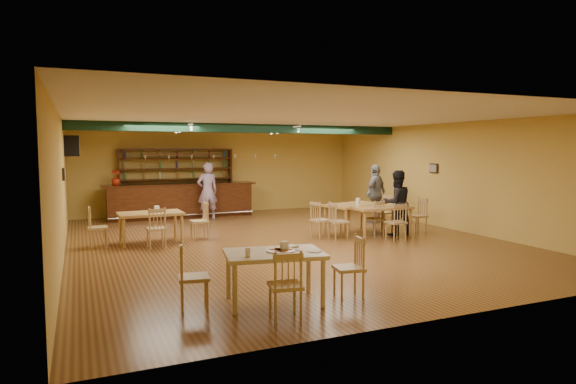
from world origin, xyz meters
name	(u,v)px	position (x,y,z in m)	size (l,w,h in m)	color
floor	(285,241)	(0.00, 0.00, 0.00)	(12.00, 12.00, 0.00)	#583219
ceiling_beam	(248,128)	(0.00, 2.80, 2.87)	(10.00, 0.30, 0.25)	black
track_rail_left	(183,126)	(-1.80, 3.40, 2.94)	(0.05, 2.50, 0.05)	silver
track_rail_right	(284,128)	(1.40, 3.40, 2.94)	(0.05, 2.50, 0.05)	silver
ac_unit	(72,146)	(-4.80, 4.20, 2.35)	(0.34, 0.70, 0.48)	silver
picture_left	(63,174)	(-4.97, 1.00, 1.70)	(0.04, 0.34, 0.28)	black
picture_right	(434,168)	(4.97, 0.50, 1.70)	(0.04, 0.34, 0.28)	black
bar_counter	(181,201)	(-1.57, 5.15, 0.56)	(4.94, 0.85, 1.13)	black
back_bar_hutch	(177,182)	(-1.57, 5.78, 1.14)	(3.82, 0.40, 2.28)	black
poinsettia	(116,178)	(-3.59, 5.15, 1.37)	(0.27, 0.27, 0.49)	#AF2610
dining_table_a	(151,228)	(-3.10, 1.01, 0.37)	(1.49, 0.89, 0.74)	#A77C3B
dining_table_b	(354,218)	(2.17, 0.34, 0.39)	(1.57, 0.94, 0.78)	#A77C3B
dining_table_d	(379,221)	(2.53, -0.34, 0.39)	(1.55, 0.93, 0.78)	#A77C3B
near_table	(274,277)	(-2.07, -4.48, 0.38)	(1.42, 0.91, 0.76)	tan
pizza_tray	(281,251)	(-1.97, -4.48, 0.77)	(0.40, 0.40, 0.01)	silver
parmesan_shaker	(248,253)	(-2.53, -4.63, 0.82)	(0.07, 0.07, 0.11)	#EAE5C6
napkin_stack	(291,246)	(-1.72, -4.27, 0.78)	(0.20, 0.15, 0.03)	white
pizza_server	(289,249)	(-1.82, -4.43, 0.78)	(0.32, 0.09, 0.00)	silver
side_plate	(315,251)	(-1.51, -4.68, 0.77)	(0.22, 0.22, 0.01)	white
patron_bar	(207,191)	(-0.87, 4.33, 0.92)	(0.67, 0.44, 1.84)	#7B4799
patron_right_a	(396,203)	(2.97, -0.46, 0.86)	(0.83, 0.65, 1.71)	black
patron_right_b	(376,194)	(3.73, 1.66, 0.90)	(1.05, 0.44, 1.80)	gray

